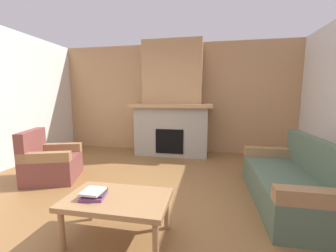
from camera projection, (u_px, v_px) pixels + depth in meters
ground at (138, 207)px, 2.68m from camera, size 9.00×9.00×0.00m
wall_back_wood_panel at (175, 98)px, 5.42m from camera, size 6.00×0.12×2.70m
fireplace at (172, 106)px, 5.08m from camera, size 1.90×0.82×2.70m
couch at (293, 183)px, 2.73m from camera, size 0.84×1.80×0.85m
armchair at (50, 163)px, 3.54m from camera, size 0.97×0.97×0.85m
coffee_table at (117, 202)px, 2.04m from camera, size 1.00×0.60×0.43m
book_stack_near_edge at (94, 194)px, 2.02m from camera, size 0.25×0.25×0.07m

